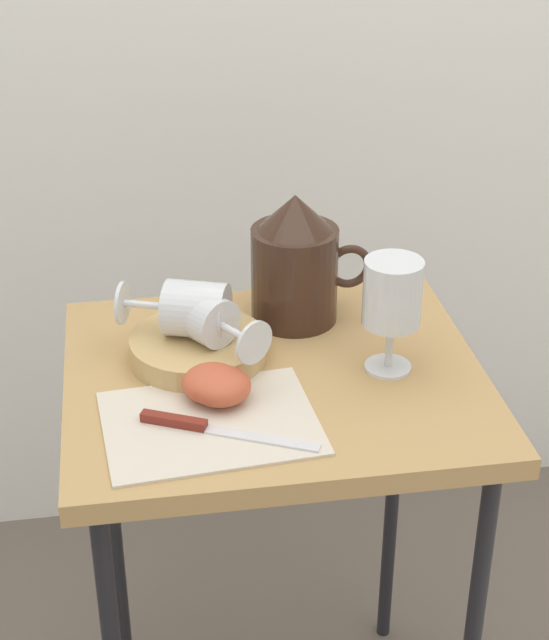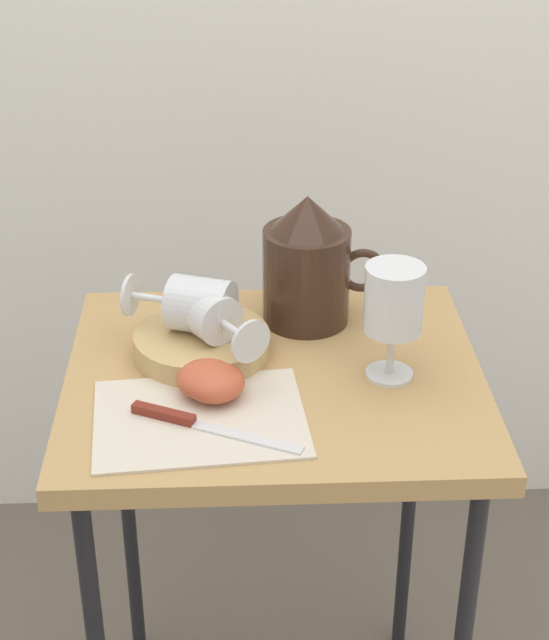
{
  "view_description": "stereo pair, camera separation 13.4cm",
  "coord_description": "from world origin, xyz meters",
  "px_view_note": "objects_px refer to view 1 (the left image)",
  "views": [
    {
      "loc": [
        -0.18,
        -1.16,
        1.46
      ],
      "look_at": [
        0.0,
        0.0,
        0.81
      ],
      "focal_mm": 57.35,
      "sensor_mm": 36.0,
      "label": 1
    },
    {
      "loc": [
        -0.05,
        -1.17,
        1.46
      ],
      "look_at": [
        0.0,
        0.0,
        0.81
      ],
      "focal_mm": 57.35,
      "sensor_mm": 36.0,
      "label": 2
    }
  ],
  "objects_px": {
    "basket_tray": "(198,348)",
    "wine_glass_tipped_near": "(193,309)",
    "table": "(274,418)",
    "pitcher": "(295,270)",
    "wine_glass_upright": "(392,299)",
    "knife": "(202,426)",
    "wine_glass_tipped_far": "(205,317)",
    "apple_half_right": "(221,386)",
    "apple_half_left": "(212,383)"
  },
  "relations": [
    {
      "from": "pitcher",
      "to": "apple_half_left",
      "type": "bearing_deg",
      "value": -125.61
    },
    {
      "from": "table",
      "to": "knife",
      "type": "xyz_separation_m",
      "value": [
        -0.11,
        -0.13,
        0.08
      ]
    },
    {
      "from": "table",
      "to": "pitcher",
      "type": "bearing_deg",
      "value": 69.79
    },
    {
      "from": "basket_tray",
      "to": "apple_half_right",
      "type": "bearing_deg",
      "value": -80.43
    },
    {
      "from": "basket_tray",
      "to": "pitcher",
      "type": "relative_size",
      "value": 0.96
    },
    {
      "from": "apple_half_right",
      "to": "apple_half_left",
      "type": "bearing_deg",
      "value": 139.14
    },
    {
      "from": "wine_glass_upright",
      "to": "knife",
      "type": "distance_m",
      "value": 0.3
    },
    {
      "from": "wine_glass_tipped_near",
      "to": "apple_half_right",
      "type": "xyz_separation_m",
      "value": [
        0.02,
        -0.12,
        -0.05
      ]
    },
    {
      "from": "wine_glass_tipped_far",
      "to": "knife",
      "type": "distance_m",
      "value": 0.18
    },
    {
      "from": "pitcher",
      "to": "wine_glass_upright",
      "type": "bearing_deg",
      "value": -58.09
    },
    {
      "from": "wine_glass_tipped_near",
      "to": "apple_half_left",
      "type": "height_order",
      "value": "wine_glass_tipped_near"
    },
    {
      "from": "apple_half_left",
      "to": "knife",
      "type": "distance_m",
      "value": 0.08
    },
    {
      "from": "table",
      "to": "pitcher",
      "type": "distance_m",
      "value": 0.22
    },
    {
      "from": "wine_glass_tipped_far",
      "to": "apple_half_left",
      "type": "distance_m",
      "value": 0.11
    },
    {
      "from": "basket_tray",
      "to": "apple_half_right",
      "type": "height_order",
      "value": "apple_half_right"
    },
    {
      "from": "basket_tray",
      "to": "knife",
      "type": "height_order",
      "value": "basket_tray"
    },
    {
      "from": "pitcher",
      "to": "knife",
      "type": "xyz_separation_m",
      "value": [
        -0.16,
        -0.27,
        -0.07
      ]
    },
    {
      "from": "table",
      "to": "wine_glass_tipped_near",
      "type": "relative_size",
      "value": 4.49
    },
    {
      "from": "wine_glass_tipped_near",
      "to": "apple_half_left",
      "type": "xyz_separation_m",
      "value": [
        0.01,
        -0.11,
        -0.05
      ]
    },
    {
      "from": "wine_glass_tipped_far",
      "to": "apple_half_left",
      "type": "xyz_separation_m",
      "value": [
        -0.0,
        -0.1,
        -0.04
      ]
    },
    {
      "from": "table",
      "to": "wine_glass_upright",
      "type": "height_order",
      "value": "wine_glass_upright"
    },
    {
      "from": "basket_tray",
      "to": "wine_glass_tipped_near",
      "type": "xyz_separation_m",
      "value": [
        -0.0,
        0.01,
        0.06
      ]
    },
    {
      "from": "basket_tray",
      "to": "knife",
      "type": "bearing_deg",
      "value": -93.71
    },
    {
      "from": "apple_half_left",
      "to": "apple_half_right",
      "type": "bearing_deg",
      "value": -40.86
    },
    {
      "from": "wine_glass_upright",
      "to": "wine_glass_tipped_near",
      "type": "distance_m",
      "value": 0.27
    },
    {
      "from": "pitcher",
      "to": "knife",
      "type": "relative_size",
      "value": 0.91
    },
    {
      "from": "wine_glass_tipped_far",
      "to": "knife",
      "type": "xyz_separation_m",
      "value": [
        -0.02,
        -0.17,
        -0.06
      ]
    },
    {
      "from": "table",
      "to": "basket_tray",
      "type": "bearing_deg",
      "value": 153.63
    },
    {
      "from": "apple_half_left",
      "to": "table",
      "type": "bearing_deg",
      "value": 31.41
    },
    {
      "from": "table",
      "to": "pitcher",
      "type": "height_order",
      "value": "pitcher"
    },
    {
      "from": "table",
      "to": "basket_tray",
      "type": "xyz_separation_m",
      "value": [
        -0.1,
        0.05,
        0.09
      ]
    },
    {
      "from": "basket_tray",
      "to": "apple_half_left",
      "type": "bearing_deg",
      "value": -85.21
    },
    {
      "from": "knife",
      "to": "wine_glass_upright",
      "type": "bearing_deg",
      "value": 22.65
    },
    {
      "from": "wine_glass_tipped_near",
      "to": "apple_half_left",
      "type": "relative_size",
      "value": 2.09
    },
    {
      "from": "wine_glass_tipped_far",
      "to": "apple_half_right",
      "type": "height_order",
      "value": "wine_glass_tipped_far"
    },
    {
      "from": "table",
      "to": "pitcher",
      "type": "xyz_separation_m",
      "value": [
        0.05,
        0.15,
        0.15
      ]
    },
    {
      "from": "table",
      "to": "pitcher",
      "type": "relative_size",
      "value": 3.74
    },
    {
      "from": "basket_tray",
      "to": "wine_glass_tipped_near",
      "type": "relative_size",
      "value": 1.15
    },
    {
      "from": "wine_glass_upright",
      "to": "knife",
      "type": "relative_size",
      "value": 0.76
    },
    {
      "from": "basket_tray",
      "to": "wine_glass_upright",
      "type": "height_order",
      "value": "wine_glass_upright"
    },
    {
      "from": "apple_half_left",
      "to": "apple_half_right",
      "type": "xyz_separation_m",
      "value": [
        0.01,
        -0.01,
        0.0
      ]
    },
    {
      "from": "wine_glass_tipped_far",
      "to": "table",
      "type": "bearing_deg",
      "value": -25.45
    },
    {
      "from": "wine_glass_upright",
      "to": "wine_glass_tipped_far",
      "type": "relative_size",
      "value": 1.05
    },
    {
      "from": "basket_tray",
      "to": "wine_glass_upright",
      "type": "relative_size",
      "value": 1.16
    },
    {
      "from": "pitcher",
      "to": "apple_half_right",
      "type": "height_order",
      "value": "pitcher"
    },
    {
      "from": "pitcher",
      "to": "basket_tray",
      "type": "bearing_deg",
      "value": -147.61
    },
    {
      "from": "basket_tray",
      "to": "wine_glass_tipped_near",
      "type": "distance_m",
      "value": 0.06
    },
    {
      "from": "pitcher",
      "to": "apple_half_right",
      "type": "xyz_separation_m",
      "value": [
        -0.13,
        -0.21,
        -0.05
      ]
    },
    {
      "from": "table",
      "to": "knife",
      "type": "bearing_deg",
      "value": -131.22
    },
    {
      "from": "wine_glass_tipped_far",
      "to": "apple_half_right",
      "type": "relative_size",
      "value": 1.98
    }
  ]
}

